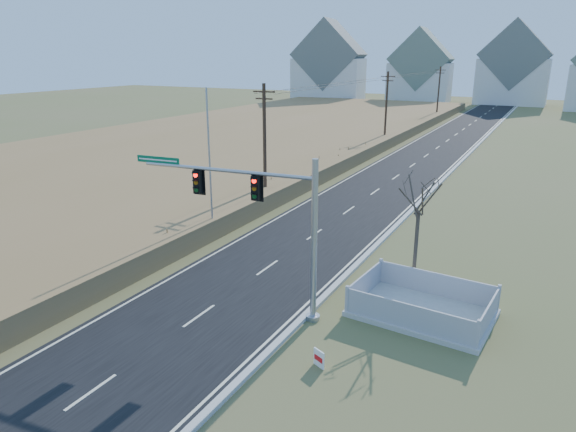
{
  "coord_description": "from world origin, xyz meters",
  "views": [
    {
      "loc": [
        12.79,
        -17.98,
        11.01
      ],
      "look_at": [
        1.61,
        3.31,
        3.4
      ],
      "focal_mm": 32.0,
      "sensor_mm": 36.0,
      "label": 1
    }
  ],
  "objects_px": {
    "fence_enclosure": "(422,309)",
    "flagpole": "(210,181)",
    "open_sign": "(319,358)",
    "traffic_signal_mast": "(273,219)",
    "bare_tree": "(420,194)"
  },
  "relations": [
    {
      "from": "fence_enclosure",
      "to": "open_sign",
      "type": "height_order",
      "value": "fence_enclosure"
    },
    {
      "from": "traffic_signal_mast",
      "to": "bare_tree",
      "type": "distance_m",
      "value": 7.18
    },
    {
      "from": "fence_enclosure",
      "to": "flagpole",
      "type": "distance_m",
      "value": 14.92
    },
    {
      "from": "flagpole",
      "to": "bare_tree",
      "type": "relative_size",
      "value": 1.53
    },
    {
      "from": "traffic_signal_mast",
      "to": "open_sign",
      "type": "bearing_deg",
      "value": -45.24
    },
    {
      "from": "traffic_signal_mast",
      "to": "bare_tree",
      "type": "height_order",
      "value": "traffic_signal_mast"
    },
    {
      "from": "fence_enclosure",
      "to": "flagpole",
      "type": "bearing_deg",
      "value": 169.62
    },
    {
      "from": "fence_enclosure",
      "to": "flagpole",
      "type": "xyz_separation_m",
      "value": [
        -14.0,
        3.87,
        3.4
      ]
    },
    {
      "from": "open_sign",
      "to": "flagpole",
      "type": "relative_size",
      "value": 0.07
    },
    {
      "from": "open_sign",
      "to": "bare_tree",
      "type": "bearing_deg",
      "value": 106.12
    },
    {
      "from": "open_sign",
      "to": "flagpole",
      "type": "height_order",
      "value": "flagpole"
    },
    {
      "from": "open_sign",
      "to": "bare_tree",
      "type": "xyz_separation_m",
      "value": [
        1.34,
        8.18,
        4.47
      ]
    },
    {
      "from": "traffic_signal_mast",
      "to": "flagpole",
      "type": "relative_size",
      "value": 0.96
    },
    {
      "from": "traffic_signal_mast",
      "to": "open_sign",
      "type": "height_order",
      "value": "traffic_signal_mast"
    },
    {
      "from": "flagpole",
      "to": "bare_tree",
      "type": "bearing_deg",
      "value": -6.19
    }
  ]
}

